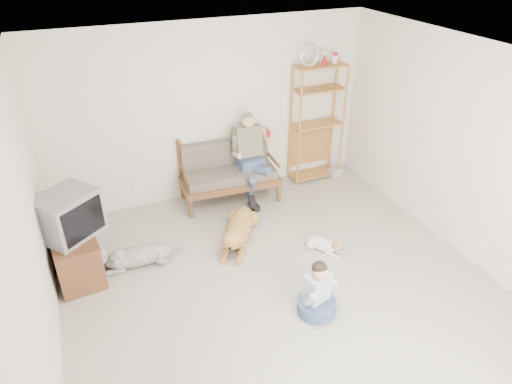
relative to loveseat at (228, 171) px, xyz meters
name	(u,v)px	position (x,y,z in m)	size (l,w,h in m)	color
floor	(289,298)	(-0.14, -2.44, -0.49)	(5.50, 5.50, 0.00)	beige
ceiling	(300,69)	(-0.14, -2.44, 2.21)	(5.50, 5.50, 0.00)	white
wall_back	(211,113)	(-0.14, 0.31, 0.86)	(5.00, 5.00, 0.00)	silver
wall_left	(28,260)	(-2.64, -2.44, 0.86)	(5.50, 5.50, 0.00)	silver
wall_right	(478,159)	(2.36, -2.44, 0.86)	(5.50, 5.50, 0.00)	silver
loveseat	(228,171)	(0.00, 0.00, 0.00)	(1.54, 0.79, 0.95)	brown
man	(252,164)	(0.32, -0.20, 0.15)	(0.53, 0.75, 1.22)	#445C7E
etagere	(317,123)	(1.60, 0.11, 0.51)	(0.86, 0.38, 2.25)	#BC7A3B
book_stack	(335,172)	(1.96, -0.02, -0.41)	(0.22, 0.16, 0.14)	beige
tv_stand	(75,255)	(-2.37, -1.03, -0.19)	(0.59, 0.95, 0.60)	brown
crt_tv	(68,215)	(-2.34, -1.02, 0.39)	(0.84, 0.82, 0.55)	slate
wall_outlet	(136,190)	(-1.39, 0.30, -0.19)	(0.12, 0.02, 0.08)	white
golden_retriever	(238,230)	(-0.28, -1.15, -0.31)	(0.83, 1.25, 0.43)	#A97C3A
shaggy_dog	(130,256)	(-1.74, -1.12, -0.33)	(1.27, 0.31, 0.37)	silver
terrier	(327,245)	(0.72, -1.82, -0.38)	(0.41, 0.56, 0.24)	white
child	(317,294)	(0.05, -2.74, -0.23)	(0.44, 0.44, 0.70)	#445C7E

